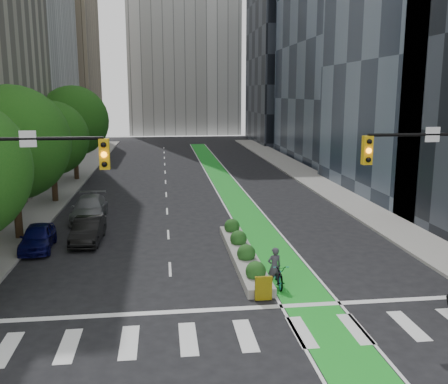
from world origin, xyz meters
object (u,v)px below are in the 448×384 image
object	(u,v)px
cyclist	(274,267)
parked_car_left_far	(89,208)
parked_car_left_near	(38,237)
median_planter	(243,252)
bicycle	(279,274)
parked_car_left_mid	(88,230)

from	to	relation	value
cyclist	parked_car_left_far	world-z (taller)	cyclist
parked_car_left_near	parked_car_left_far	bearing A→B (deg)	69.88
median_planter	cyclist	xyz separation A→B (m)	(0.80, -3.68, 0.50)
median_planter	bicycle	bearing A→B (deg)	-74.51
parked_car_left_far	median_planter	bearing A→B (deg)	-48.20
median_planter	cyclist	bearing A→B (deg)	-77.72
median_planter	parked_car_left_far	xyz separation A→B (m)	(-8.85, 9.31, 0.39)
median_planter	parked_car_left_mid	distance (m)	9.12
parked_car_left_near	parked_car_left_mid	bearing A→B (deg)	18.73
bicycle	parked_car_left_near	xyz separation A→B (m)	(-11.70, 6.56, 0.16)
cyclist	parked_car_left_near	size ratio (longest dim) A/B	0.43
parked_car_left_far	parked_car_left_mid	bearing A→B (deg)	-84.82
parked_car_left_far	parked_car_left_near	bearing A→B (deg)	-107.97
median_planter	parked_car_left_near	distance (m)	11.10
parked_car_left_near	parked_car_left_mid	distance (m)	2.71
median_planter	parked_car_left_mid	xyz separation A→B (m)	(-8.20, 3.98, 0.33)
bicycle	parked_car_left_mid	bearing A→B (deg)	143.56
parked_car_left_near	parked_car_left_far	distance (m)	6.63
cyclist	parked_car_left_far	distance (m)	16.17
bicycle	parked_car_left_near	size ratio (longest dim) A/B	0.49
bicycle	parked_car_left_near	bearing A→B (deg)	153.85
median_planter	parked_car_left_far	size ratio (longest dim) A/B	1.95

